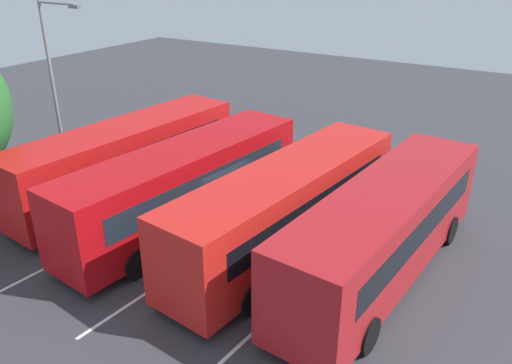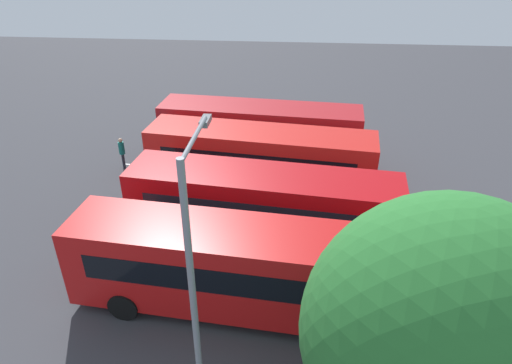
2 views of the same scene
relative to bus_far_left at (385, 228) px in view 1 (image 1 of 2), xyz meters
name	(u,v)px [view 1 (image 1 of 2)]	position (x,y,z in m)	size (l,w,h in m)	color
ground_plane	(241,231)	(0.03, 5.66, -1.84)	(73.06, 73.06, 0.00)	#38383D
bus_far_left	(385,228)	(0.00, 0.00, 0.00)	(11.33, 3.45, 3.33)	#AD191E
bus_center_left	(288,206)	(-0.28, 3.46, 0.00)	(11.37, 3.78, 3.33)	red
bus_center_right	(186,184)	(-0.73, 7.73, 0.00)	(11.36, 3.72, 3.33)	#B70C11
bus_far_right	(128,158)	(0.08, 11.62, 0.00)	(11.34, 3.53, 3.33)	red
pedestrian	(404,165)	(7.54, 1.53, -0.77)	(0.38, 0.38, 1.80)	#232833
street_lamp	(56,80)	(0.23, 15.86, 2.87)	(0.23, 2.66, 8.19)	gray
lane_stripe_outer_left	(333,259)	(0.03, 1.75, -1.84)	(15.33, 0.12, 0.01)	silver
lane_stripe_inner_left	(241,231)	(0.03, 5.66, -1.84)	(15.33, 0.12, 0.01)	silver
lane_stripe_inner_right	(166,207)	(0.03, 9.57, -1.84)	(15.33, 0.12, 0.01)	silver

